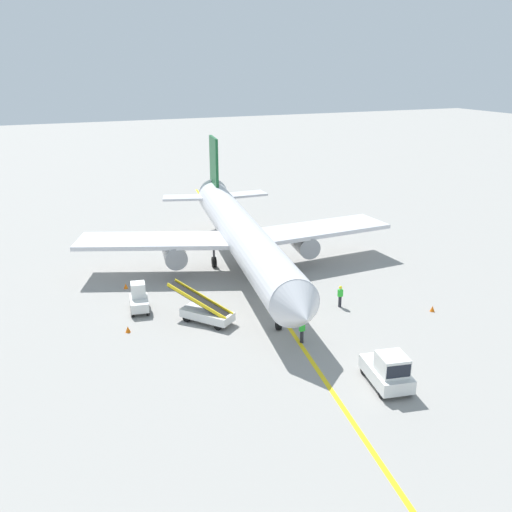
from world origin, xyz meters
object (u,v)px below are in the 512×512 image
object	(u,v)px
safety_cone_nose_right	(432,309)
safety_cone_wingtip_left	(195,301)
ground_crew_marshaller	(340,296)
safety_cone_nose_left	(128,329)
airliner	(241,234)
ground_crew_wing_walker	(302,330)
safety_cone_wingtip_right	(126,286)
belt_loader_forward_hold	(206,312)
baggage_tug_near_wing	(139,299)
pushback_tug	(388,371)

from	to	relation	value
safety_cone_nose_right	safety_cone_wingtip_left	world-z (taller)	same
ground_crew_marshaller	safety_cone_nose_left	size ratio (longest dim) A/B	3.86
airliner	ground_crew_wing_walker	bearing A→B (deg)	-95.36
safety_cone_wingtip_right	safety_cone_nose_left	bearing A→B (deg)	-99.62
belt_loader_forward_hold	ground_crew_wing_walker	size ratio (longest dim) A/B	2.78
airliner	safety_cone_nose_right	distance (m)	17.14
safety_cone_wingtip_left	safety_cone_wingtip_right	world-z (taller)	same
safety_cone_wingtip_right	ground_crew_marshaller	bearing A→B (deg)	-35.08
baggage_tug_near_wing	safety_cone_wingtip_left	xyz separation A→B (m)	(4.23, -0.42, -0.71)
airliner	safety_cone_wingtip_left	size ratio (longest dim) A/B	80.12
ground_crew_wing_walker	safety_cone_nose_right	size ratio (longest dim) A/B	3.86
ground_crew_marshaller	safety_cone_wingtip_left	distance (m)	11.04
safety_cone_nose_right	safety_cone_wingtip_left	size ratio (longest dim) A/B	1.00
airliner	pushback_tug	xyz separation A→B (m)	(0.71, -20.83, -2.42)
baggage_tug_near_wing	safety_cone_wingtip_right	bearing A→B (deg)	91.64
baggage_tug_near_wing	safety_cone_wingtip_right	world-z (taller)	baggage_tug_near_wing
airliner	safety_cone_wingtip_left	distance (m)	8.59
baggage_tug_near_wing	safety_cone_nose_right	bearing A→B (deg)	-23.49
pushback_tug	safety_cone_nose_right	world-z (taller)	pushback_tug
ground_crew_marshaller	safety_cone_nose_right	world-z (taller)	ground_crew_marshaller
ground_crew_marshaller	safety_cone_wingtip_left	bearing A→B (deg)	153.81
baggage_tug_near_wing	safety_cone_wingtip_left	distance (m)	4.31
pushback_tug	baggage_tug_near_wing	size ratio (longest dim) A/B	1.51
safety_cone_nose_right	pushback_tug	bearing A→B (deg)	-141.88
pushback_tug	ground_crew_marshaller	world-z (taller)	pushback_tug
pushback_tug	belt_loader_forward_hold	xyz separation A→B (m)	(-6.91, 12.07, -0.22)
ground_crew_wing_walker	safety_cone_nose_right	bearing A→B (deg)	2.87
ground_crew_marshaller	ground_crew_wing_walker	distance (m)	6.63
airliner	pushback_tug	size ratio (longest dim) A/B	9.06
baggage_tug_near_wing	ground_crew_wing_walker	bearing A→B (deg)	-46.46
safety_cone_nose_left	ground_crew_wing_walker	bearing A→B (deg)	-30.22
ground_crew_marshaller	safety_cone_wingtip_right	bearing A→B (deg)	144.92
airliner	pushback_tug	world-z (taller)	airliner
airliner	ground_crew_wing_walker	size ratio (longest dim) A/B	20.74
safety_cone_nose_left	safety_cone_wingtip_right	size ratio (longest dim) A/B	1.00
airliner	safety_cone_nose_right	world-z (taller)	airliner
airliner	ground_crew_marshaller	world-z (taller)	airliner
pushback_tug	safety_cone_wingtip_left	world-z (taller)	pushback_tug
belt_loader_forward_hold	safety_cone_wingtip_left	xyz separation A→B (m)	(0.28, 3.41, -0.56)
pushback_tug	safety_cone_nose_left	bearing A→B (deg)	134.34
airliner	pushback_tug	bearing A→B (deg)	-88.03
belt_loader_forward_hold	ground_crew_wing_walker	world-z (taller)	belt_loader_forward_hold
belt_loader_forward_hold	ground_crew_marshaller	bearing A→B (deg)	-8.16
safety_cone_wingtip_left	airliner	bearing A→B (deg)	42.15
safety_cone_nose_left	safety_cone_nose_right	bearing A→B (deg)	-14.17
belt_loader_forward_hold	safety_cone_wingtip_left	world-z (taller)	belt_loader_forward_hold
airliner	pushback_tug	distance (m)	20.98
baggage_tug_near_wing	airliner	bearing A→B (deg)	25.92
baggage_tug_near_wing	safety_cone_wingtip_right	distance (m)	4.77
pushback_tug	safety_cone_wingtip_left	xyz separation A→B (m)	(-6.63, 15.48, -0.77)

